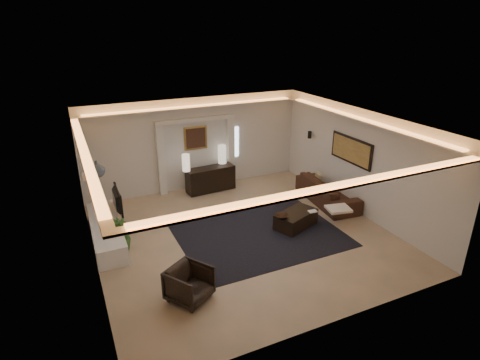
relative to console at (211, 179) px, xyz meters
name	(u,v)px	position (x,y,z in m)	size (l,w,h in m)	color
floor	(243,235)	(-0.28, -2.99, -0.40)	(7.00, 7.00, 0.00)	tan
ceiling	(243,123)	(-0.28, -2.99, 2.50)	(7.00, 7.00, 0.00)	white
wall_back	(196,144)	(-0.28, 0.51, 1.05)	(7.00, 7.00, 0.00)	silver
wall_front	(333,255)	(-0.28, -6.49, 1.05)	(7.00, 7.00, 0.00)	silver
wall_left	(89,209)	(-3.78, -2.99, 1.05)	(7.00, 7.00, 0.00)	silver
wall_right	(358,162)	(3.22, -2.99, 1.05)	(7.00, 7.00, 0.00)	silver
cove_soffit	(243,135)	(-0.28, -2.99, 2.22)	(7.00, 7.00, 0.04)	silver
daylight_slit	(235,142)	(1.07, 0.49, 0.95)	(0.25, 0.03, 1.00)	white
area_rug	(260,235)	(0.12, -3.19, -0.39)	(4.00, 3.00, 0.01)	black
pilaster_left	(161,160)	(-1.43, 0.41, 0.70)	(0.22, 0.20, 2.20)	silver
pilaster_right	(230,151)	(0.87, 0.41, 0.70)	(0.22, 0.20, 2.20)	silver
alcove_header	(195,119)	(-0.28, 0.41, 1.85)	(2.52, 0.20, 0.12)	silver
painting_frame	(196,138)	(-0.28, 0.48, 1.25)	(0.74, 0.04, 0.74)	tan
painting_canvas	(196,138)	(-0.28, 0.45, 1.25)	(0.62, 0.02, 0.62)	#4C2D1E
art_panel_frame	(351,150)	(3.19, -2.69, 1.30)	(0.04, 1.64, 0.74)	black
art_panel_gold	(351,150)	(3.16, -2.69, 1.30)	(0.02, 1.50, 0.62)	tan
wall_sconce	(310,135)	(3.10, -0.79, 1.28)	(0.12, 0.12, 0.22)	black
wall_niche	(84,177)	(-3.72, -1.59, 1.25)	(0.10, 0.55, 0.04)	silver
console	(211,179)	(0.00, 0.00, 0.00)	(1.54, 0.48, 0.77)	#302419
lamp_left	(186,161)	(-0.77, 0.03, 0.69)	(0.24, 0.24, 0.53)	#F6DEBF
lamp_right	(222,154)	(0.51, 0.24, 0.69)	(0.26, 0.26, 0.59)	beige
media_ledge	(106,232)	(-3.43, -1.81, -0.18)	(0.67, 2.70, 0.51)	white
tv	(114,201)	(-3.09, -1.24, 0.35)	(0.14, 1.04, 0.60)	black
figurine	(99,196)	(-3.39, -0.47, 0.24)	(0.16, 0.16, 0.42)	#312011
ginger_jar	(97,169)	(-3.43, -1.75, 1.46)	(0.36, 0.36, 0.38)	#495C67
plant	(120,236)	(-3.17, -2.46, 0.00)	(0.45, 0.45, 0.80)	#2C571F
sofa	(327,191)	(2.84, -2.24, -0.06)	(0.92, 2.35, 0.69)	black
throw_blanket	(338,209)	(2.11, -3.68, 0.15)	(0.59, 0.48, 0.06)	white
throw_pillow	(318,179)	(2.87, -1.72, 0.15)	(0.11, 0.35, 0.35)	tan
coffee_table	(296,219)	(1.18, -3.16, -0.20)	(1.14, 0.62, 0.42)	black
bowl	(282,217)	(0.67, -3.28, 0.05)	(0.34, 0.34, 0.08)	black
magazine	(313,212)	(1.58, -3.33, 0.02)	(0.22, 0.16, 0.03)	white
armchair	(189,284)	(-2.26, -4.80, -0.06)	(0.74, 0.76, 0.69)	black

